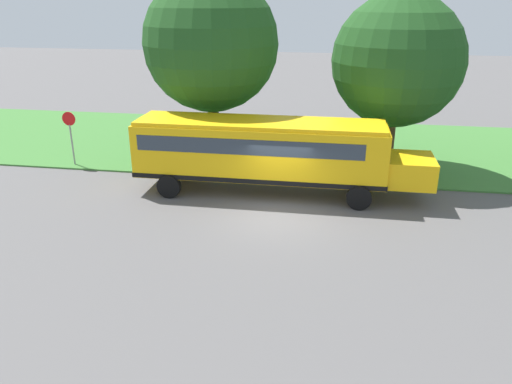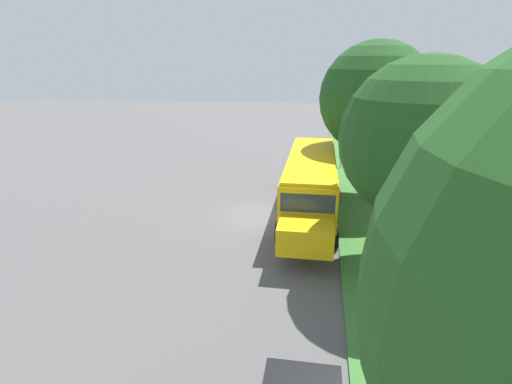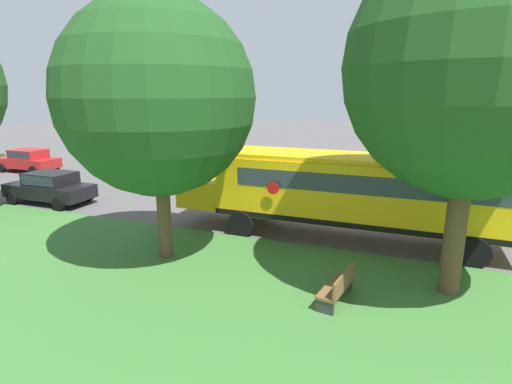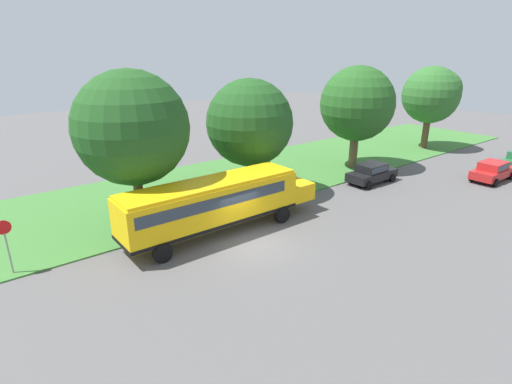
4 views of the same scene
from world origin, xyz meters
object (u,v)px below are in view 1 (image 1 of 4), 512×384
Objects in this scene: oak_tree_beside_bus at (211,44)px; park_bench at (272,149)px; school_bus at (266,150)px; oak_tree_roadside_mid at (394,61)px; stop_sign at (71,132)px.

oak_tree_beside_bus is 5.48× the size of park_bench.
park_bench is (-4.98, -0.39, -1.45)m from school_bus.
school_bus is 6.05m from oak_tree_beside_bus.
oak_tree_roadside_mid is at bearing 80.86° from park_bench.
school_bus reaches higher than park_bench.
oak_tree_roadside_mid reaches higher than stop_sign.
school_bus is 7.48× the size of park_bench.
oak_tree_roadside_mid is at bearing 94.99° from oak_tree_beside_bus.
school_bus is at bearing -52.42° from oak_tree_roadside_mid.
oak_tree_roadside_mid reaches higher than school_bus.
oak_tree_roadside_mid is 4.95× the size of park_bench.
oak_tree_roadside_mid is (-4.07, 5.29, 3.26)m from school_bus.
oak_tree_roadside_mid is 3.00× the size of stop_sign.
school_bus is at bearing 78.47° from stop_sign.
school_bus is at bearing 4.51° from park_bench.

